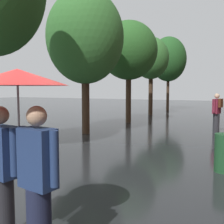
{
  "coord_description": "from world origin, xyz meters",
  "views": [
    {
      "loc": [
        2.73,
        -2.52,
        1.86
      ],
      "look_at": [
        0.21,
        2.65,
        1.35
      ],
      "focal_mm": 43.37,
      "sensor_mm": 36.0,
      "label": 1
    }
  ],
  "objects_px": {
    "street_tree_2": "(129,51)",
    "street_tree_3": "(151,59)",
    "couple_under_umbrella": "(18,133)",
    "pedestrian_walking_midground": "(217,112)",
    "street_tree_4": "(168,59)",
    "street_tree_1": "(85,38)"
  },
  "relations": [
    {
      "from": "street_tree_2",
      "to": "street_tree_3",
      "type": "bearing_deg",
      "value": 92.74
    },
    {
      "from": "couple_under_umbrella",
      "to": "pedestrian_walking_midground",
      "type": "bearing_deg",
      "value": 82.83
    },
    {
      "from": "street_tree_2",
      "to": "street_tree_4",
      "type": "distance_m",
      "value": 8.85
    },
    {
      "from": "pedestrian_walking_midground",
      "to": "street_tree_2",
      "type": "bearing_deg",
      "value": 161.32
    },
    {
      "from": "couple_under_umbrella",
      "to": "street_tree_1",
      "type": "bearing_deg",
      "value": 116.31
    },
    {
      "from": "street_tree_2",
      "to": "couple_under_umbrella",
      "type": "relative_size",
      "value": 2.62
    },
    {
      "from": "street_tree_4",
      "to": "couple_under_umbrella",
      "type": "distance_m",
      "value": 20.66
    },
    {
      "from": "street_tree_3",
      "to": "couple_under_umbrella",
      "type": "distance_m",
      "value": 16.45
    },
    {
      "from": "street_tree_2",
      "to": "pedestrian_walking_midground",
      "type": "relative_size",
      "value": 3.3
    },
    {
      "from": "street_tree_4",
      "to": "couple_under_umbrella",
      "type": "height_order",
      "value": "street_tree_4"
    },
    {
      "from": "couple_under_umbrella",
      "to": "pedestrian_walking_midground",
      "type": "xyz_separation_m",
      "value": [
        1.23,
        9.76,
        -0.49
      ]
    },
    {
      "from": "pedestrian_walking_midground",
      "to": "street_tree_4",
      "type": "bearing_deg",
      "value": 114.43
    },
    {
      "from": "street_tree_3",
      "to": "street_tree_4",
      "type": "height_order",
      "value": "street_tree_4"
    },
    {
      "from": "street_tree_4",
      "to": "pedestrian_walking_midground",
      "type": "xyz_separation_m",
      "value": [
        4.73,
        -10.4,
        -3.36
      ]
    },
    {
      "from": "street_tree_2",
      "to": "street_tree_4",
      "type": "relative_size",
      "value": 0.89
    },
    {
      "from": "street_tree_4",
      "to": "pedestrian_walking_midground",
      "type": "height_order",
      "value": "street_tree_4"
    },
    {
      "from": "street_tree_2",
      "to": "pedestrian_walking_midground",
      "type": "bearing_deg",
      "value": -18.68
    },
    {
      "from": "street_tree_2",
      "to": "street_tree_4",
      "type": "xyz_separation_m",
      "value": [
        -0.11,
        8.84,
        0.4
      ]
    },
    {
      "from": "street_tree_4",
      "to": "pedestrian_walking_midground",
      "type": "distance_m",
      "value": 11.91
    },
    {
      "from": "couple_under_umbrella",
      "to": "pedestrian_walking_midground",
      "type": "relative_size",
      "value": 1.26
    },
    {
      "from": "street_tree_1",
      "to": "street_tree_3",
      "type": "height_order",
      "value": "street_tree_1"
    },
    {
      "from": "street_tree_1",
      "to": "street_tree_3",
      "type": "distance_m",
      "value": 8.64
    }
  ]
}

